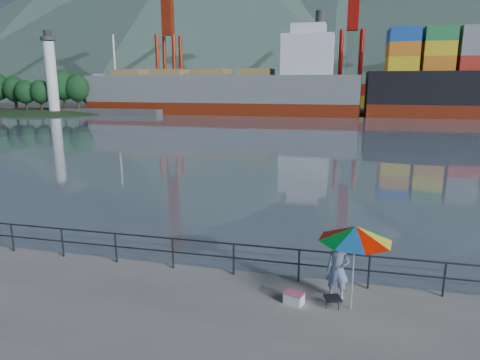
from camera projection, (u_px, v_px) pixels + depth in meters
name	position (u px, v px, depth m)	size (l,w,h in m)	color
harbor_water	(330.00, 101.00, 135.09)	(500.00, 280.00, 0.00)	slate
far_dock	(370.00, 108.00, 97.75)	(200.00, 40.00, 0.40)	#514F4C
guardrail	(203.00, 256.00, 13.36)	(22.00, 0.06, 1.03)	#2D3033
mountains	(428.00, 14.00, 192.01)	(600.00, 332.80, 80.00)	#385147
lighthouse_islet	(31.00, 111.00, 83.02)	(48.00, 26.40, 19.20)	#263F1E
fisherman	(338.00, 270.00, 11.61)	(0.62, 0.41, 1.69)	navy
beach_umbrella	(356.00, 234.00, 10.76)	(2.26, 2.26, 2.30)	white
folding_stool	(333.00, 302.00, 11.33)	(0.52, 0.52, 0.26)	black
cooler_bag	(294.00, 299.00, 11.48)	(0.50, 0.33, 0.29)	silver
fishing_rod	(340.00, 282.00, 12.72)	(0.02, 0.02, 2.05)	black
bulk_carrier	(229.00, 91.00, 81.86)	(52.20, 9.03, 14.50)	maroon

